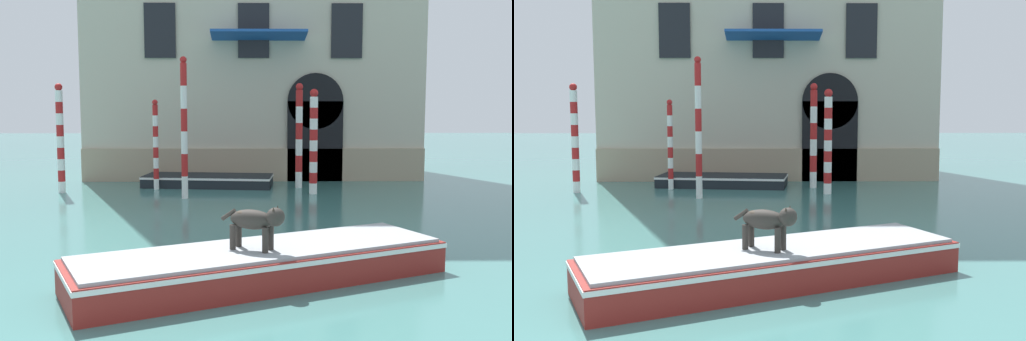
% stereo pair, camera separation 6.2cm
% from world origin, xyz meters
% --- Properties ---
extents(boat_foreground, '(6.91, 4.53, 0.62)m').
position_xyz_m(boat_foreground, '(2.30, 6.04, 0.33)').
color(boat_foreground, maroon).
rests_on(boat_foreground, ground_plane).
extents(dog_on_deck, '(1.10, 0.67, 0.79)m').
position_xyz_m(dog_on_deck, '(2.20, 5.84, 1.13)').
color(dog_on_deck, '#332D28').
rests_on(dog_on_deck, boat_foreground).
extents(boat_moored_near_palazzo, '(5.01, 2.35, 0.43)m').
position_xyz_m(boat_moored_near_palazzo, '(0.59, 18.34, 0.23)').
color(boat_moored_near_palazzo, black).
rests_on(boat_moored_near_palazzo, ground_plane).
extents(mooring_pole_0, '(0.27, 0.27, 3.87)m').
position_xyz_m(mooring_pole_0, '(3.99, 17.89, 1.96)').
color(mooring_pole_0, white).
rests_on(mooring_pole_0, ground_plane).
extents(mooring_pole_1, '(0.26, 0.26, 3.82)m').
position_xyz_m(mooring_pole_1, '(-4.47, 16.78, 1.93)').
color(mooring_pole_1, white).
rests_on(mooring_pole_1, ground_plane).
extents(mooring_pole_2, '(0.20, 0.20, 3.27)m').
position_xyz_m(mooring_pole_2, '(-1.26, 17.58, 1.65)').
color(mooring_pole_2, white).
rests_on(mooring_pole_2, ground_plane).
extents(mooring_pole_3, '(0.22, 0.22, 4.64)m').
position_xyz_m(mooring_pole_3, '(-0.00, 15.42, 2.34)').
color(mooring_pole_3, white).
rests_on(mooring_pole_3, ground_plane).
extents(mooring_pole_4, '(0.29, 0.29, 3.62)m').
position_xyz_m(mooring_pole_4, '(4.36, 16.37, 1.83)').
color(mooring_pole_4, white).
rests_on(mooring_pole_4, ground_plane).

